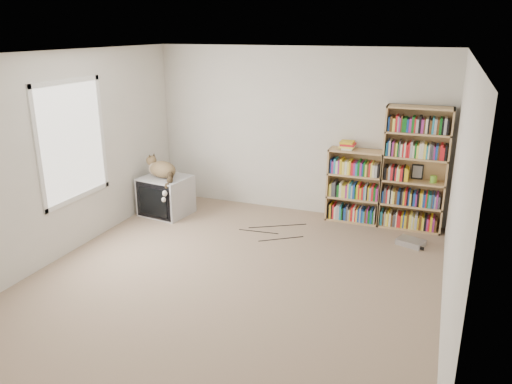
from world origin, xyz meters
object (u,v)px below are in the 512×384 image
(crt_tv, at_px, (166,196))
(bookcase_tall, at_px, (414,172))
(dvd_player, at_px, (411,242))
(cat, at_px, (163,173))
(bookcase_short, at_px, (355,188))

(crt_tv, xyz_separation_m, bookcase_tall, (3.55, 0.75, 0.54))
(dvd_player, bearing_deg, cat, -157.00)
(crt_tv, bearing_deg, bookcase_tall, 19.39)
(crt_tv, relative_size, bookcase_short, 0.70)
(cat, height_order, dvd_player, cat)
(crt_tv, bearing_deg, cat, -74.91)
(bookcase_short, bearing_deg, dvd_player, -35.40)
(crt_tv, relative_size, dvd_player, 2.25)
(dvd_player, bearing_deg, crt_tv, -158.26)
(cat, relative_size, bookcase_tall, 0.37)
(dvd_player, bearing_deg, bookcase_short, 164.48)
(bookcase_tall, bearing_deg, dvd_player, -83.00)
(cat, relative_size, bookcase_short, 0.60)
(crt_tv, distance_m, dvd_player, 3.64)
(bookcase_tall, distance_m, dvd_player, 1.02)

